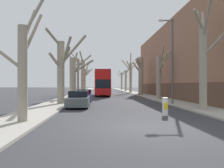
% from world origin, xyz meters
% --- Properties ---
extents(ground_plane, '(300.00, 300.00, 0.00)m').
position_xyz_m(ground_plane, '(0.00, 0.00, 0.00)').
color(ground_plane, '#333338').
extents(sidewalk_left, '(2.79, 120.00, 0.12)m').
position_xyz_m(sidewalk_left, '(-5.99, 50.00, 0.06)').
color(sidewalk_left, '#A39E93').
rests_on(sidewalk_left, ground).
extents(sidewalk_right, '(2.79, 120.00, 0.12)m').
position_xyz_m(sidewalk_right, '(5.99, 50.00, 0.06)').
color(sidewalk_right, '#A39E93').
rests_on(sidewalk_right, ground).
extents(building_facade_right, '(10.08, 33.68, 10.49)m').
position_xyz_m(building_facade_right, '(12.37, 22.08, 5.23)').
color(building_facade_right, '#93664C').
rests_on(building_facade_right, ground).
extents(street_tree_left_0, '(3.34, 2.03, 6.76)m').
position_xyz_m(street_tree_left_0, '(-5.58, 1.50, 2.87)').
color(street_tree_left_0, gray).
rests_on(street_tree_left_0, ground).
extents(street_tree_left_1, '(3.58, 2.22, 6.88)m').
position_xyz_m(street_tree_left_1, '(-5.42, 11.46, 3.43)').
color(street_tree_left_1, gray).
rests_on(street_tree_left_1, ground).
extents(street_tree_left_2, '(3.25, 3.21, 6.55)m').
position_xyz_m(street_tree_left_2, '(-5.34, 20.46, 3.07)').
color(street_tree_left_2, gray).
rests_on(street_tree_left_2, ground).
extents(street_tree_left_3, '(2.10, 2.81, 8.10)m').
position_xyz_m(street_tree_left_3, '(-5.70, 29.45, 3.69)').
color(street_tree_left_3, gray).
rests_on(street_tree_left_3, ground).
extents(street_tree_left_4, '(4.69, 3.25, 9.00)m').
position_xyz_m(street_tree_left_4, '(-5.51, 38.43, 4.14)').
color(street_tree_left_4, gray).
rests_on(street_tree_left_4, ground).
extents(street_tree_left_5, '(2.52, 3.85, 7.54)m').
position_xyz_m(street_tree_left_5, '(-5.53, 46.61, 3.47)').
color(street_tree_left_5, gray).
rests_on(street_tree_left_5, ground).
extents(street_tree_right_0, '(2.63, 4.84, 7.80)m').
position_xyz_m(street_tree_right_0, '(5.47, 5.49, 3.78)').
color(street_tree_right_0, gray).
rests_on(street_tree_right_0, ground).
extents(street_tree_right_1, '(2.51, 3.03, 6.72)m').
position_xyz_m(street_tree_right_1, '(5.72, 17.63, 3.19)').
color(street_tree_right_1, gray).
rests_on(street_tree_right_1, ground).
extents(street_tree_right_2, '(1.93, 2.54, 6.87)m').
position_xyz_m(street_tree_right_2, '(5.52, 29.31, 3.66)').
color(street_tree_right_2, gray).
rests_on(street_tree_right_2, ground).
extents(street_tree_right_3, '(3.72, 2.62, 9.13)m').
position_xyz_m(street_tree_right_3, '(5.39, 41.02, 4.03)').
color(street_tree_right_3, gray).
rests_on(street_tree_right_3, ground).
extents(street_tree_right_4, '(1.79, 3.68, 7.73)m').
position_xyz_m(street_tree_right_4, '(5.73, 52.56, 3.40)').
color(street_tree_right_4, gray).
rests_on(street_tree_right_4, ground).
extents(street_tree_right_5, '(2.83, 2.81, 6.85)m').
position_xyz_m(street_tree_right_5, '(5.67, 64.08, 3.49)').
color(street_tree_right_5, gray).
rests_on(street_tree_right_5, ground).
extents(double_decker_bus, '(2.47, 10.41, 4.23)m').
position_xyz_m(double_decker_bus, '(-1.32, 27.84, 2.40)').
color(double_decker_bus, red).
rests_on(double_decker_bus, ground).
extents(parked_car_0, '(1.74, 4.16, 1.38)m').
position_xyz_m(parked_car_0, '(-3.57, 8.99, 0.66)').
color(parked_car_0, '#4C5156').
rests_on(parked_car_0, ground).
extents(parked_car_1, '(1.75, 4.47, 1.36)m').
position_xyz_m(parked_car_1, '(-3.57, 15.21, 0.65)').
color(parked_car_1, navy).
rests_on(parked_car_1, ground).
extents(lamp_post, '(1.40, 0.20, 8.07)m').
position_xyz_m(lamp_post, '(4.91, 10.68, 4.50)').
color(lamp_post, '#4C4F54').
rests_on(lamp_post, ground).
extents(traffic_bollard, '(0.34, 0.35, 1.11)m').
position_xyz_m(traffic_bollard, '(2.17, 3.69, 0.55)').
color(traffic_bollard, white).
rests_on(traffic_bollard, ground).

